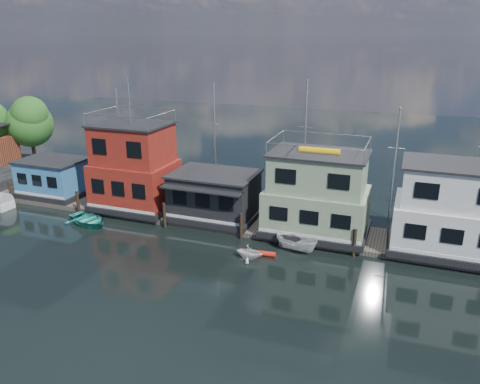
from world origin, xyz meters
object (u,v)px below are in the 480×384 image
at_px(houseboat_dark, 214,195).
at_px(houseboat_green, 317,195).
at_px(dinghy_white, 249,252).
at_px(motorboat, 296,243).
at_px(dinghy_teal, 88,220).
at_px(houseboat_red, 134,168).
at_px(red_kayak, 258,253).
at_px(houseboat_white, 452,210).
at_px(houseboat_blue, 54,177).

bearing_deg(houseboat_dark, houseboat_green, 0.12).
relative_size(dinghy_white, motorboat, 0.60).
bearing_deg(dinghy_white, dinghy_teal, 83.81).
bearing_deg(houseboat_red, dinghy_teal, -114.08).
relative_size(red_kayak, motorboat, 0.78).
bearing_deg(dinghy_white, motorboat, -52.20).
bearing_deg(houseboat_green, dinghy_white, -122.13).
relative_size(houseboat_dark, houseboat_green, 0.88).
xyz_separation_m(houseboat_green, motorboat, (-0.74, -3.50, -2.87)).
relative_size(houseboat_green, red_kayak, 3.07).
relative_size(houseboat_red, dinghy_teal, 2.76).
distance_m(houseboat_dark, dinghy_teal, 11.22).
distance_m(houseboat_red, dinghy_white, 14.97).
distance_m(houseboat_dark, houseboat_green, 9.07).
bearing_deg(houseboat_white, red_kayak, -158.71).
bearing_deg(dinghy_teal, houseboat_red, -5.72).
relative_size(red_kayak, dinghy_white, 1.29).
xyz_separation_m(houseboat_red, motorboat, (16.26, -3.50, -3.43)).
bearing_deg(red_kayak, houseboat_green, 51.34).
bearing_deg(houseboat_blue, houseboat_dark, -0.06).
xyz_separation_m(houseboat_red, dinghy_white, (13.28, -5.92, -3.55)).
bearing_deg(houseboat_dark, dinghy_teal, -155.52).
xyz_separation_m(houseboat_red, houseboat_white, (27.00, 0.00, -0.57)).
distance_m(houseboat_blue, motorboat, 26.04).
relative_size(houseboat_dark, dinghy_white, 3.49).
xyz_separation_m(houseboat_dark, dinghy_white, (5.28, -5.90, -1.86)).
bearing_deg(houseboat_green, red_kayak, -122.45).
distance_m(houseboat_blue, red_kayak, 23.86).
xyz_separation_m(houseboat_dark, red_kayak, (5.71, -5.16, -2.22)).
distance_m(houseboat_dark, houseboat_white, 19.03).
relative_size(houseboat_dark, houseboat_white, 0.88).
bearing_deg(red_kayak, houseboat_dark, 131.66).
bearing_deg(houseboat_red, dinghy_white, -24.04).
relative_size(houseboat_red, dinghy_white, 5.60).
distance_m(red_kayak, motorboat, 3.09).
xyz_separation_m(houseboat_blue, dinghy_teal, (7.45, -4.60, -1.76)).
distance_m(houseboat_red, houseboat_white, 27.01).
xyz_separation_m(houseboat_red, houseboat_dark, (8.00, -0.02, -1.69)).
height_order(houseboat_green, motorboat, houseboat_green).
bearing_deg(houseboat_blue, houseboat_green, 0.00).
bearing_deg(dinghy_white, houseboat_dark, 40.56).
bearing_deg(red_kayak, dinghy_white, -126.07).
height_order(houseboat_dark, houseboat_white, houseboat_white).
xyz_separation_m(houseboat_white, motorboat, (-10.74, -3.50, -2.86)).
relative_size(houseboat_dark, dinghy_teal, 1.72).
relative_size(houseboat_blue, red_kayak, 2.34).
bearing_deg(houseboat_dark, motorboat, -22.87).
distance_m(dinghy_teal, motorboat, 18.35).
height_order(red_kayak, dinghy_teal, dinghy_teal).
height_order(houseboat_blue, red_kayak, houseboat_blue).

